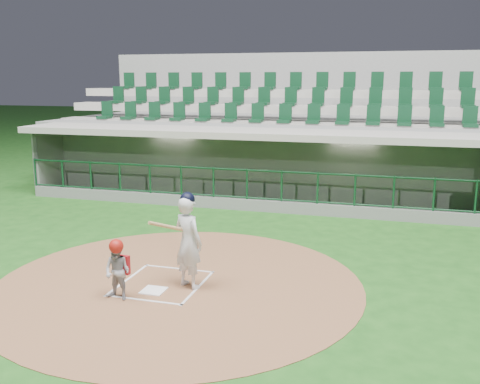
{
  "coord_description": "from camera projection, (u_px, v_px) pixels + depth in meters",
  "views": [
    {
      "loc": [
        4.21,
        -9.36,
        3.94
      ],
      "look_at": [
        0.75,
        2.6,
        1.3
      ],
      "focal_mm": 40.0,
      "sensor_mm": 36.0,
      "label": 1
    }
  ],
  "objects": [
    {
      "name": "catcher",
      "position": [
        118.0,
        269.0,
        9.62
      ],
      "size": [
        0.56,
        0.47,
        1.13
      ],
      "color": "#95959A",
      "rests_on": "dirt_circle"
    },
    {
      "name": "batter_box_chalk",
      "position": [
        162.0,
        283.0,
        10.47
      ],
      "size": [
        1.55,
        1.8,
        0.01
      ],
      "color": "white",
      "rests_on": "ground"
    },
    {
      "name": "batter",
      "position": [
        188.0,
        240.0,
        10.13
      ],
      "size": [
        0.92,
        0.97,
        1.87
      ],
      "color": "silver",
      "rests_on": "dirt_circle"
    },
    {
      "name": "ground",
      "position": [
        168.0,
        279.0,
        10.76
      ],
      "size": [
        120.0,
        120.0,
        0.0
      ],
      "primitive_type": "plane",
      "color": "#174814",
      "rests_on": "ground"
    },
    {
      "name": "home_plate",
      "position": [
        154.0,
        290.0,
        10.1
      ],
      "size": [
        0.43,
        0.43,
        0.02
      ],
      "primitive_type": "cube",
      "color": "white",
      "rests_on": "dirt_circle"
    },
    {
      "name": "dugout_structure",
      "position": [
        265.0,
        170.0,
        17.91
      ],
      "size": [
        16.4,
        3.7,
        3.0
      ],
      "color": "gray",
      "rests_on": "ground"
    },
    {
      "name": "seating_deck",
      "position": [
        281.0,
        145.0,
        20.71
      ],
      "size": [
        17.0,
        6.72,
        5.15
      ],
      "color": "gray",
      "rests_on": "ground"
    },
    {
      "name": "dirt_circle",
      "position": [
        178.0,
        283.0,
        10.49
      ],
      "size": [
        7.2,
        7.2,
        0.01
      ],
      "primitive_type": "cylinder",
      "color": "brown",
      "rests_on": "ground"
    }
  ]
}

